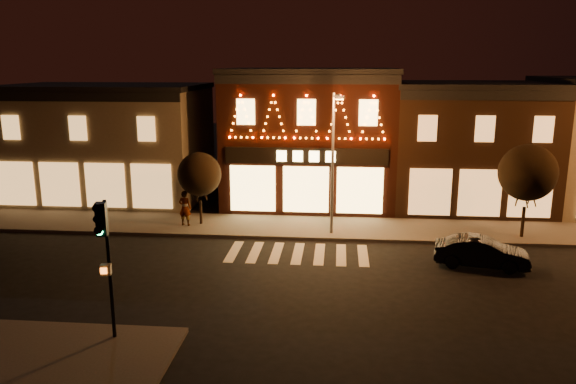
# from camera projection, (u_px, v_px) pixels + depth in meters

# --- Properties ---
(ground) EXTENTS (120.00, 120.00, 0.00)m
(ground) POSITION_uv_depth(u_px,v_px,m) (290.00, 287.00, 21.82)
(ground) COLOR black
(ground) RESTS_ON ground
(sidewalk_far) EXTENTS (44.00, 4.00, 0.15)m
(sidewalk_far) POSITION_uv_depth(u_px,v_px,m) (341.00, 228.00, 29.39)
(sidewalk_far) COLOR #47423D
(sidewalk_far) RESTS_ON ground
(sidewalk_near) EXTENTS (7.00, 7.00, 0.15)m
(sidewalk_near) POSITION_uv_depth(u_px,v_px,m) (29.00, 384.00, 15.11)
(sidewalk_near) COLOR #47423D
(sidewalk_near) RESTS_ON ground
(building_left) EXTENTS (12.20, 8.28, 7.30)m
(building_left) POSITION_uv_depth(u_px,v_px,m) (108.00, 142.00, 35.73)
(building_left) COLOR #726951
(building_left) RESTS_ON ground
(building_pulp) EXTENTS (10.20, 8.34, 8.30)m
(building_pulp) POSITION_uv_depth(u_px,v_px,m) (310.00, 136.00, 34.44)
(building_pulp) COLOR black
(building_pulp) RESTS_ON ground
(building_right_a) EXTENTS (9.20, 8.28, 7.50)m
(building_right_a) POSITION_uv_depth(u_px,v_px,m) (466.00, 145.00, 33.69)
(building_right_a) COLOR #351F12
(building_right_a) RESTS_ON ground
(traffic_signal_near) EXTENTS (0.36, 0.47, 4.45)m
(traffic_signal_near) POSITION_uv_depth(u_px,v_px,m) (105.00, 243.00, 16.75)
(traffic_signal_near) COLOR black
(traffic_signal_near) RESTS_ON sidewalk_near
(streetlamp_mid) EXTENTS (0.59, 1.62, 7.06)m
(streetlamp_mid) POSITION_uv_depth(u_px,v_px,m) (334.00, 153.00, 27.22)
(streetlamp_mid) COLOR #59595E
(streetlamp_mid) RESTS_ON sidewalk_far
(tree_left) EXTENTS (2.32, 2.32, 3.87)m
(tree_left) POSITION_uv_depth(u_px,v_px,m) (199.00, 174.00, 29.38)
(tree_left) COLOR black
(tree_left) RESTS_ON sidewalk_far
(tree_right) EXTENTS (2.78, 2.78, 4.65)m
(tree_right) POSITION_uv_depth(u_px,v_px,m) (528.00, 173.00, 27.00)
(tree_right) COLOR black
(tree_right) RESTS_ON sidewalk_far
(dark_sedan) EXTENTS (4.11, 2.09, 1.29)m
(dark_sedan) POSITION_uv_depth(u_px,v_px,m) (481.00, 252.00, 23.92)
(dark_sedan) COLOR black
(dark_sedan) RESTS_ON ground
(pedestrian) EXTENTS (0.76, 0.57, 1.90)m
(pedestrian) POSITION_uv_depth(u_px,v_px,m) (185.00, 208.00, 29.47)
(pedestrian) COLOR gray
(pedestrian) RESTS_ON sidewalk_far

